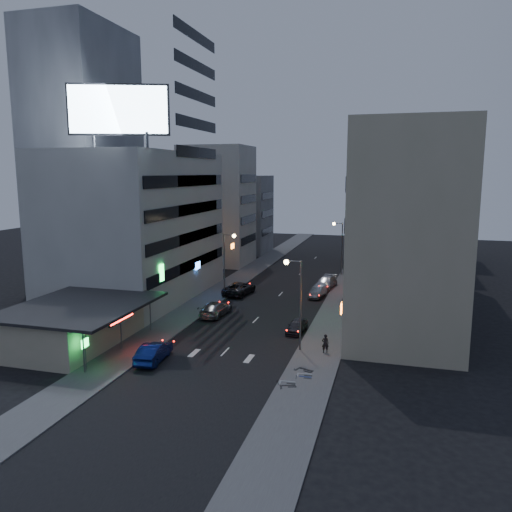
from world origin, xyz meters
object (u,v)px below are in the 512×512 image
at_px(scooter_black_a, 296,378).
at_px(scooter_black_b, 314,364).
at_px(person, 325,343).
at_px(scooter_silver_b, 312,368).
at_px(road_car_silver, 216,309).
at_px(parked_car_left, 240,288).
at_px(parked_car_right_mid, 317,292).
at_px(parked_car_right_near, 297,326).
at_px(scooter_silver_a, 296,375).
at_px(parked_car_right_far, 326,283).
at_px(scooter_blue, 312,371).
at_px(road_car_blue, 154,352).

xyz_separation_m(scooter_black_a, scooter_black_b, (0.91, 2.92, 0.07)).
relative_size(person, scooter_silver_b, 0.95).
bearing_deg(road_car_silver, parked_car_left, -84.51).
xyz_separation_m(parked_car_right_mid, scooter_black_b, (3.41, -23.93, 0.07)).
xyz_separation_m(parked_car_right_near, road_car_silver, (-9.71, 3.26, 0.14)).
distance_m(road_car_silver, scooter_silver_b, 18.62).
height_order(parked_car_left, scooter_silver_a, parked_car_left).
bearing_deg(road_car_silver, scooter_silver_a, 131.33).
xyz_separation_m(parked_car_right_far, scooter_silver_b, (3.04, -30.06, -0.12)).
bearing_deg(person, road_car_silver, -49.11).
height_order(road_car_silver, scooter_black_a, road_car_silver).
height_order(road_car_silver, scooter_silver_b, road_car_silver).
relative_size(parked_car_left, scooter_silver_a, 3.29).
bearing_deg(parked_car_left, parked_car_right_far, -140.19).
xyz_separation_m(scooter_silver_a, scooter_blue, (1.03, 1.21, -0.04)).
height_order(parked_car_right_near, parked_car_right_far, parked_car_right_far).
relative_size(scooter_black_a, scooter_silver_b, 1.01).
distance_m(road_car_blue, scooter_silver_a, 12.34).
distance_m(scooter_black_b, scooter_silver_b, 0.64).
relative_size(road_car_silver, scooter_black_a, 3.09).
bearing_deg(scooter_blue, scooter_silver_b, 8.03).
bearing_deg(road_car_silver, parked_car_right_far, -117.52).
bearing_deg(scooter_black_b, scooter_silver_b, -162.54).
height_order(scooter_black_a, scooter_black_b, scooter_black_b).
bearing_deg(parked_car_left, scooter_black_b, 127.30).
distance_m(parked_car_left, scooter_black_a, 28.56).
relative_size(scooter_silver_a, scooter_blue, 1.09).
xyz_separation_m(parked_car_right_far, scooter_blue, (3.11, -30.63, -0.14)).
xyz_separation_m(parked_car_right_mid, road_car_silver, (-9.53, -11.14, 0.13)).
height_order(parked_car_right_far, scooter_blue, parked_car_right_far).
xyz_separation_m(scooter_black_a, scooter_silver_b, (0.88, 2.29, -0.00)).
xyz_separation_m(parked_car_left, road_car_blue, (0.08, -24.02, -0.03)).
bearing_deg(parked_car_right_far, parked_car_right_near, -82.74).
bearing_deg(parked_car_right_mid, road_car_blue, -103.67).
bearing_deg(scooter_blue, scooter_black_b, 2.83).
height_order(person, scooter_black_a, person).
bearing_deg(scooter_black_a, parked_car_right_mid, -13.52).
xyz_separation_m(person, scooter_silver_a, (-1.26, -6.72, -0.28)).
distance_m(road_car_blue, scooter_silver_b, 13.25).
height_order(scooter_blue, scooter_silver_b, scooter_silver_b).
bearing_deg(scooter_black_a, parked_car_right_near, -8.25).
bearing_deg(scooter_black_b, parked_car_left, 50.71).
height_order(parked_car_right_far, road_car_blue, road_car_blue).
bearing_deg(parked_car_right_far, scooter_black_a, -78.44).
bearing_deg(scooter_blue, scooter_silver_a, 140.66).
height_order(person, scooter_blue, person).
height_order(parked_car_right_near, scooter_silver_b, parked_car_right_near).
bearing_deg(road_car_blue, parked_car_left, -94.84).
distance_m(person, scooter_silver_a, 6.84).
xyz_separation_m(parked_car_right_mid, scooter_silver_b, (3.38, -24.57, -0.01)).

